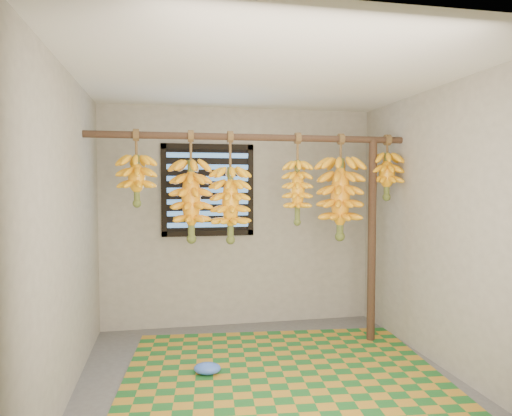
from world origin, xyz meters
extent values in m
cube|color=#515151|center=(0.00, 0.00, -0.01)|extent=(3.00, 3.00, 0.01)
cube|color=silver|center=(0.00, 0.00, 2.40)|extent=(3.00, 3.00, 0.01)
cube|color=gray|center=(0.00, 1.50, 1.20)|extent=(3.00, 0.01, 2.40)
cube|color=gray|center=(-1.50, 0.00, 1.20)|extent=(0.01, 3.00, 2.40)
cube|color=gray|center=(1.50, 0.00, 1.20)|extent=(0.01, 3.00, 2.40)
cube|color=black|center=(-0.35, 1.48, 1.50)|extent=(1.00, 0.04, 1.00)
cylinder|color=#4A2F21|center=(0.00, 0.70, 2.00)|extent=(3.00, 0.06, 0.06)
cylinder|color=#4A2F21|center=(1.20, 0.70, 1.00)|extent=(0.08, 0.08, 2.00)
cube|color=#1C6023|center=(0.14, 0.12, 0.01)|extent=(2.76, 2.29, 0.01)
ellipsoid|color=blue|center=(-0.48, 0.18, 0.06)|extent=(0.26, 0.21, 0.09)
cylinder|color=brown|center=(-1.05, 0.70, 1.91)|extent=(0.02, 0.02, 0.24)
cylinder|color=#4C5923|center=(-1.05, 0.70, 1.62)|extent=(0.06, 0.06, 0.41)
cylinder|color=brown|center=(-0.57, 0.70, 1.89)|extent=(0.02, 0.02, 0.28)
cylinder|color=#4C5923|center=(-0.57, 0.70, 1.43)|extent=(0.06, 0.06, 0.70)
cylinder|color=brown|center=(-0.21, 0.70, 1.86)|extent=(0.02, 0.02, 0.34)
cylinder|color=#4C5923|center=(-0.21, 0.70, 1.40)|extent=(0.06, 0.06, 0.66)
cylinder|color=brown|center=(0.43, 0.70, 1.90)|extent=(0.02, 0.02, 0.27)
cylinder|color=#4C5923|center=(0.43, 0.70, 1.51)|extent=(0.05, 0.05, 0.57)
cylinder|color=brown|center=(0.86, 0.70, 1.91)|extent=(0.02, 0.02, 0.25)
cylinder|color=#4C5923|center=(0.86, 0.70, 1.44)|extent=(0.07, 0.07, 0.74)
cylinder|color=brown|center=(1.35, 0.70, 1.94)|extent=(0.02, 0.02, 0.19)
cylinder|color=#4C5923|center=(1.35, 0.70, 1.67)|extent=(0.06, 0.06, 0.42)
camera|label=1|loc=(-0.79, -3.48, 1.57)|focal=32.00mm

